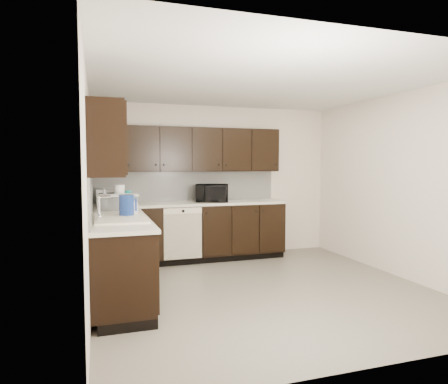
{
  "coord_description": "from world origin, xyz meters",
  "views": [
    {
      "loc": [
        -1.92,
        -4.43,
        1.54
      ],
      "look_at": [
        -0.31,
        0.6,
        1.17
      ],
      "focal_mm": 32.0,
      "sensor_mm": 36.0,
      "label": 1
    }
  ],
  "objects_px": {
    "sink": "(121,225)",
    "storage_bin": "(119,202)",
    "toaster_oven": "(109,197)",
    "microwave": "(212,193)",
    "blue_pitcher": "(126,206)"
  },
  "relations": [
    {
      "from": "sink",
      "to": "storage_bin",
      "type": "distance_m",
      "value": 1.0
    },
    {
      "from": "toaster_oven",
      "to": "storage_bin",
      "type": "height_order",
      "value": "toaster_oven"
    },
    {
      "from": "storage_bin",
      "to": "sink",
      "type": "bearing_deg",
      "value": -91.75
    },
    {
      "from": "microwave",
      "to": "storage_bin",
      "type": "distance_m",
      "value": 1.62
    },
    {
      "from": "sink",
      "to": "blue_pitcher",
      "type": "relative_size",
      "value": 3.25
    },
    {
      "from": "microwave",
      "to": "storage_bin",
      "type": "bearing_deg",
      "value": -137.46
    },
    {
      "from": "sink",
      "to": "microwave",
      "type": "xyz_separation_m",
      "value": [
        1.51,
        1.66,
        0.2
      ]
    },
    {
      "from": "microwave",
      "to": "blue_pitcher",
      "type": "relative_size",
      "value": 2.01
    },
    {
      "from": "toaster_oven",
      "to": "storage_bin",
      "type": "bearing_deg",
      "value": -82.87
    },
    {
      "from": "sink",
      "to": "storage_bin",
      "type": "height_order",
      "value": "sink"
    },
    {
      "from": "blue_pitcher",
      "to": "sink",
      "type": "bearing_deg",
      "value": -133.99
    },
    {
      "from": "blue_pitcher",
      "to": "storage_bin",
      "type": "bearing_deg",
      "value": 70.68
    },
    {
      "from": "storage_bin",
      "to": "blue_pitcher",
      "type": "xyz_separation_m",
      "value": [
        0.05,
        -0.79,
        0.03
      ]
    },
    {
      "from": "toaster_oven",
      "to": "blue_pitcher",
      "type": "distance_m",
      "value": 1.49
    },
    {
      "from": "microwave",
      "to": "blue_pitcher",
      "type": "height_order",
      "value": "microwave"
    }
  ]
}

